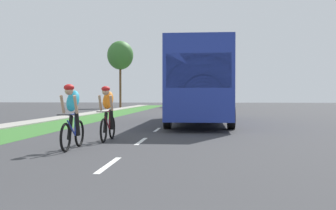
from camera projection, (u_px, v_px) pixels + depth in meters
name	position (u px, v px, depth m)	size (l,w,h in m)	color
ground_plane	(170.00, 120.00, 21.54)	(120.00, 120.00, 0.00)	#38383A
grass_verge	(82.00, 120.00, 21.96)	(2.42, 70.00, 0.01)	#38722D
sidewalk_concrete	(49.00, 120.00, 22.12)	(1.28, 70.00, 0.10)	#9E998E
lane_markings_center	(175.00, 117.00, 25.52)	(0.12, 53.80, 0.01)	white
cyclist_lead	(72.00, 116.00, 9.80)	(0.42, 1.72, 1.58)	black
cyclist_trailing	(108.00, 113.00, 11.67)	(0.42, 1.72, 1.58)	black
bus_blue	(200.00, 82.00, 19.64)	(2.78, 11.60, 3.48)	#23389E
suv_red	(198.00, 100.00, 35.79)	(2.15, 4.70, 1.79)	red
sedan_maroon	(173.00, 101.00, 46.67)	(1.98, 4.30, 1.52)	maroon
pickup_black	(181.00, 99.00, 56.88)	(2.22, 5.10, 1.64)	black
street_tree_far	(120.00, 56.00, 44.70)	(2.88, 2.88, 7.41)	brown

